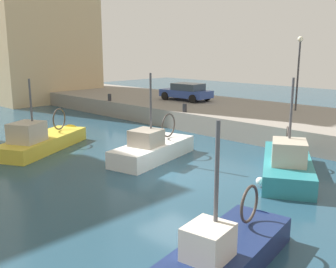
% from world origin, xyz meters
% --- Properties ---
extents(water_surface, '(80.00, 80.00, 0.00)m').
position_xyz_m(water_surface, '(0.00, 0.00, 0.00)').
color(water_surface, navy).
rests_on(water_surface, ground).
extents(quay_wall, '(9.00, 56.00, 1.20)m').
position_xyz_m(quay_wall, '(11.50, 0.00, 0.60)').
color(quay_wall, gray).
rests_on(quay_wall, ground).
extents(fishing_boat_white, '(5.98, 2.82, 4.96)m').
position_xyz_m(fishing_boat_white, '(1.47, 2.53, 0.12)').
color(fishing_boat_white, white).
rests_on(fishing_boat_white, ground).
extents(fishing_boat_yellow, '(6.66, 4.58, 4.65)m').
position_xyz_m(fishing_boat_yellow, '(-1.43, 8.06, 0.15)').
color(fishing_boat_yellow, gold).
rests_on(fishing_boat_yellow, ground).
extents(fishing_boat_teal, '(6.53, 4.77, 5.01)m').
position_xyz_m(fishing_boat_teal, '(3.65, -3.24, 0.14)').
color(fishing_boat_teal, teal).
rests_on(fishing_boat_teal, ground).
extents(fishing_boat_navy, '(5.65, 2.34, 4.51)m').
position_xyz_m(fishing_boat_navy, '(-3.94, -5.76, 0.10)').
color(fishing_boat_navy, navy).
rests_on(fishing_boat_navy, ground).
extents(parked_car_blue, '(2.25, 4.21, 1.36)m').
position_xyz_m(parked_car_blue, '(11.75, 9.78, 1.90)').
color(parked_car_blue, '#334C9E').
rests_on(parked_car_blue, quay_wall).
extents(mooring_bollard_south, '(0.28, 0.28, 0.55)m').
position_xyz_m(mooring_bollard_south, '(7.35, 6.00, 1.48)').
color(mooring_bollard_south, '#2D2D33').
rests_on(mooring_bollard_south, quay_wall).
extents(mooring_bollard_mid, '(0.28, 0.28, 0.55)m').
position_xyz_m(mooring_bollard_mid, '(7.35, 14.00, 1.48)').
color(mooring_bollard_mid, '#2D2D33').
rests_on(mooring_bollard_mid, quay_wall).
extents(quay_streetlamp, '(0.36, 0.36, 4.83)m').
position_xyz_m(quay_streetlamp, '(13.00, 1.13, 4.45)').
color(quay_streetlamp, '#38383D').
rests_on(quay_streetlamp, quay_wall).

